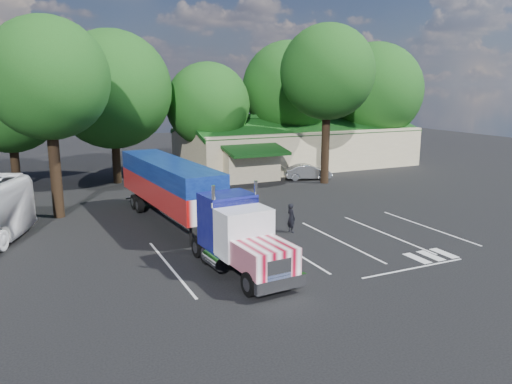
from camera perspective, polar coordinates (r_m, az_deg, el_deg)
name	(u,v)px	position (r m, az deg, el deg)	size (l,w,h in m)	color
ground	(243,221)	(31.66, -1.47, -3.35)	(120.00, 120.00, 0.00)	black
event_hall	(295,145)	(52.97, 4.48, 5.36)	(24.20, 14.12, 5.55)	beige
tree_row_b	(9,101)	(45.81, -26.42, 9.26)	(8.40, 8.40, 11.35)	black
tree_row_c	(112,90)	(44.76, -16.11, 11.16)	(10.00, 10.00, 13.05)	black
tree_row_d	(208,105)	(48.30, -5.52, 9.89)	(8.00, 8.00, 10.60)	black
tree_row_e	(289,88)	(52.41, 3.76, 11.74)	(9.60, 9.60, 12.90)	black
tree_row_f	(375,91)	(56.93, 13.40, 11.18)	(10.40, 10.40, 13.00)	black
tree_near_left	(48,79)	(34.02, -22.72, 11.83)	(7.60, 7.60, 12.65)	black
tree_near_right	(328,72)	(43.49, 8.18, 13.37)	(8.00, 8.00, 13.50)	black
semi_truck	(184,194)	(29.02, -8.24, -0.22)	(4.04, 19.58, 4.07)	black
woman	(291,218)	(29.21, 4.04, -2.96)	(0.63, 0.41, 1.72)	black
bicycle	(229,191)	(38.39, -3.12, 0.15)	(0.64, 1.84, 0.96)	black
silver_sedan	(308,172)	(45.57, 5.94, 2.29)	(1.47, 4.21, 1.39)	#93979A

